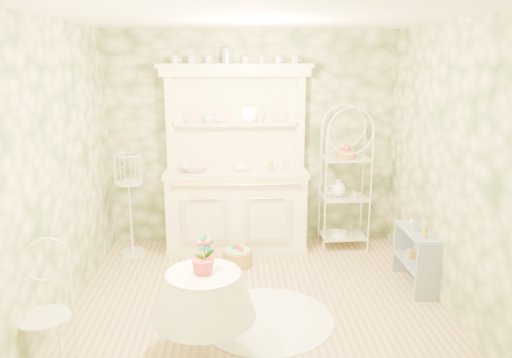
{
  "coord_description": "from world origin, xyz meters",
  "views": [
    {
      "loc": [
        -0.22,
        -4.46,
        2.37
      ],
      "look_at": [
        0.0,
        0.5,
        1.15
      ],
      "focal_mm": 35.0,
      "sensor_mm": 36.0,
      "label": 1
    }
  ],
  "objects_px": {
    "round_table": "(204,315)",
    "floor_basket": "(238,257)",
    "bakers_rack": "(345,177)",
    "cafe_chair": "(43,314)",
    "birdcage_stand": "(130,201)",
    "kitchen_dresser": "(236,160)",
    "side_shelf": "(416,257)"
  },
  "relations": [
    {
      "from": "birdcage_stand",
      "to": "floor_basket",
      "type": "height_order",
      "value": "birdcage_stand"
    },
    {
      "from": "side_shelf",
      "to": "birdcage_stand",
      "type": "height_order",
      "value": "birdcage_stand"
    },
    {
      "from": "bakers_rack",
      "to": "floor_basket",
      "type": "relative_size",
      "value": 5.69
    },
    {
      "from": "bakers_rack",
      "to": "birdcage_stand",
      "type": "height_order",
      "value": "bakers_rack"
    },
    {
      "from": "side_shelf",
      "to": "floor_basket",
      "type": "relative_size",
      "value": 2.31
    },
    {
      "from": "birdcage_stand",
      "to": "kitchen_dresser",
      "type": "bearing_deg",
      "value": 7.35
    },
    {
      "from": "bakers_rack",
      "to": "birdcage_stand",
      "type": "bearing_deg",
      "value": 179.91
    },
    {
      "from": "cafe_chair",
      "to": "kitchen_dresser",
      "type": "bearing_deg",
      "value": 36.2
    },
    {
      "from": "kitchen_dresser",
      "to": "cafe_chair",
      "type": "bearing_deg",
      "value": -120.67
    },
    {
      "from": "floor_basket",
      "to": "bakers_rack",
      "type": "bearing_deg",
      "value": 22.19
    },
    {
      "from": "kitchen_dresser",
      "to": "floor_basket",
      "type": "bearing_deg",
      "value": -89.52
    },
    {
      "from": "bakers_rack",
      "to": "cafe_chair",
      "type": "height_order",
      "value": "bakers_rack"
    },
    {
      "from": "cafe_chair",
      "to": "floor_basket",
      "type": "bearing_deg",
      "value": 29.26
    },
    {
      "from": "bakers_rack",
      "to": "floor_basket",
      "type": "bearing_deg",
      "value": -161.1
    },
    {
      "from": "bakers_rack",
      "to": "round_table",
      "type": "relative_size",
      "value": 2.64
    },
    {
      "from": "round_table",
      "to": "floor_basket",
      "type": "relative_size",
      "value": 2.15
    },
    {
      "from": "bakers_rack",
      "to": "round_table",
      "type": "distance_m",
      "value": 2.88
    },
    {
      "from": "bakers_rack",
      "to": "round_table",
      "type": "bearing_deg",
      "value": -128.43
    },
    {
      "from": "bakers_rack",
      "to": "round_table",
      "type": "height_order",
      "value": "bakers_rack"
    },
    {
      "from": "birdcage_stand",
      "to": "floor_basket",
      "type": "distance_m",
      "value": 1.47
    },
    {
      "from": "birdcage_stand",
      "to": "bakers_rack",
      "type": "bearing_deg",
      "value": 3.2
    },
    {
      "from": "kitchen_dresser",
      "to": "round_table",
      "type": "height_order",
      "value": "kitchen_dresser"
    },
    {
      "from": "side_shelf",
      "to": "round_table",
      "type": "bearing_deg",
      "value": -145.63
    },
    {
      "from": "kitchen_dresser",
      "to": "floor_basket",
      "type": "distance_m",
      "value": 1.19
    },
    {
      "from": "cafe_chair",
      "to": "birdcage_stand",
      "type": "bearing_deg",
      "value": 62.03
    },
    {
      "from": "round_table",
      "to": "cafe_chair",
      "type": "xyz_separation_m",
      "value": [
        -1.21,
        -0.17,
        0.13
      ]
    },
    {
      "from": "kitchen_dresser",
      "to": "bakers_rack",
      "type": "bearing_deg",
      "value": -0.77
    },
    {
      "from": "kitchen_dresser",
      "to": "cafe_chair",
      "type": "xyz_separation_m",
      "value": [
        -1.48,
        -2.5,
        -0.67
      ]
    },
    {
      "from": "round_table",
      "to": "birdcage_stand",
      "type": "distance_m",
      "value": 2.41
    },
    {
      "from": "kitchen_dresser",
      "to": "round_table",
      "type": "bearing_deg",
      "value": -96.71
    },
    {
      "from": "round_table",
      "to": "cafe_chair",
      "type": "bearing_deg",
      "value": -172.13
    },
    {
      "from": "bakers_rack",
      "to": "birdcage_stand",
      "type": "distance_m",
      "value": 2.65
    }
  ]
}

